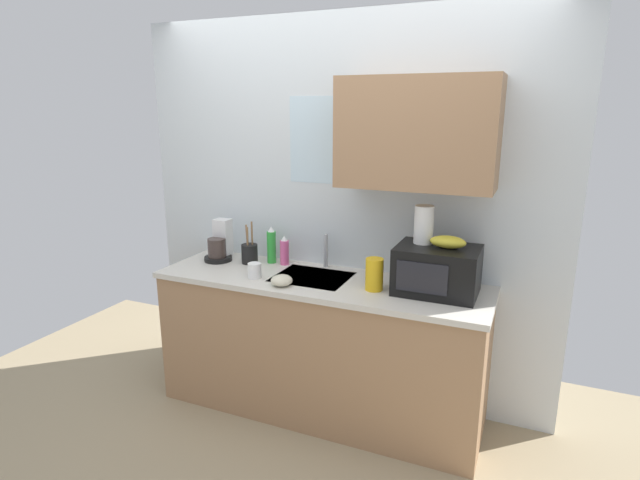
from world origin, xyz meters
TOP-DOWN VIEW (x-y plane):
  - kitchen_wall_assembly at (0.10, 0.31)m, footprint 2.85×0.42m
  - counter_unit at (-0.00, 0.00)m, footprint 2.08×0.63m
  - sink_faucet at (-0.06, 0.24)m, footprint 0.03×0.03m
  - microwave at (0.70, 0.05)m, footprint 0.46×0.35m
  - banana_bunch at (0.75, 0.05)m, footprint 0.20×0.11m
  - paper_towel_roll at (0.60, 0.10)m, footprint 0.11×0.11m
  - coffee_maker at (-0.80, 0.11)m, footprint 0.19×0.21m
  - dish_soap_bottle_pink at (-0.34, 0.19)m, footprint 0.06×0.06m
  - dish_soap_bottle_green at (-0.44, 0.19)m, footprint 0.06×0.06m
  - cereal_canister at (0.36, -0.05)m, footprint 0.10×0.10m
  - mug_white at (-0.38, -0.14)m, footprint 0.08×0.08m
  - utensil_crock at (-0.57, 0.12)m, footprint 0.11×0.11m
  - small_bowl at (-0.16, -0.20)m, footprint 0.13×0.13m

SIDE VIEW (x-z plane):
  - counter_unit at x=0.00m, z-range 0.01..0.91m
  - small_bowl at x=-0.16m, z-range 0.90..0.96m
  - mug_white at x=-0.38m, z-range 0.90..0.99m
  - utensil_crock at x=-0.57m, z-range 0.82..1.12m
  - dish_soap_bottle_pink at x=-0.34m, z-range 0.89..1.09m
  - cereal_canister at x=0.36m, z-range 0.90..1.09m
  - coffee_maker at x=-0.80m, z-range 0.86..1.14m
  - sink_faucet at x=-0.06m, z-range 0.90..1.13m
  - dish_soap_bottle_green at x=-0.44m, z-range 0.89..1.15m
  - microwave at x=0.70m, z-range 0.90..1.17m
  - banana_bunch at x=0.75m, z-range 1.17..1.24m
  - paper_towel_roll at x=0.60m, z-range 1.17..1.39m
  - kitchen_wall_assembly at x=0.10m, z-range 0.11..2.61m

